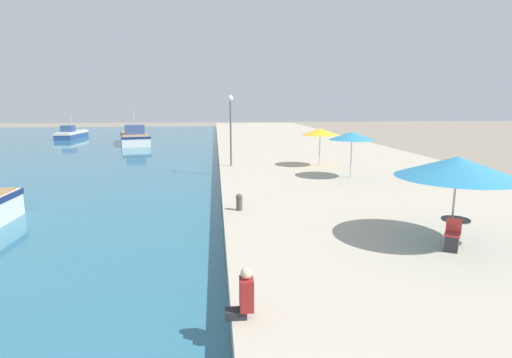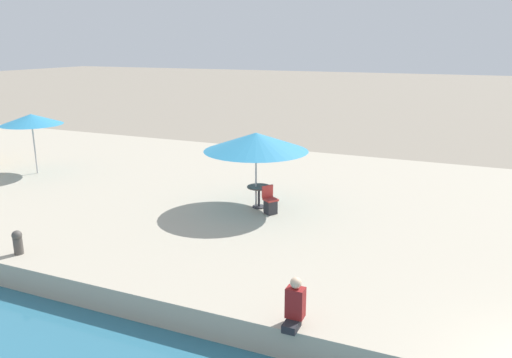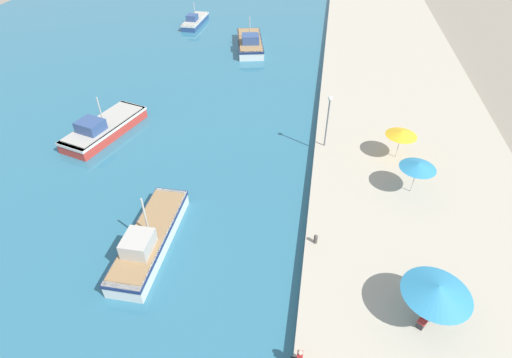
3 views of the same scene
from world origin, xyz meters
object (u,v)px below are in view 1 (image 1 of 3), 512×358
at_px(cafe_umbrella_pink, 457,167).
at_px(cafe_umbrella_striped, 320,132).
at_px(fishing_boat_far, 134,137).
at_px(mooring_bollard, 239,201).
at_px(cafe_table, 455,226).
at_px(fishing_boat_distant, 72,134).
at_px(person_at_quay, 244,296).
at_px(lamppost, 231,118).
at_px(cafe_chair_left, 452,240).
at_px(cafe_umbrella_white, 352,136).

xyz_separation_m(cafe_umbrella_pink, cafe_umbrella_striped, (-0.13, 14.69, -0.02)).
xyz_separation_m(fishing_boat_far, mooring_bollard, (10.41, -33.68, 0.23)).
relative_size(cafe_table, mooring_bollard, 1.22).
distance_m(fishing_boat_distant, person_at_quay, 53.44).
bearing_deg(lamppost, mooring_bollard, -90.71).
xyz_separation_m(fishing_boat_distant, mooring_bollard, (20.31, -41.75, 0.38)).
distance_m(cafe_umbrella_striped, cafe_chair_left, 15.47).
bearing_deg(mooring_bollard, cafe_umbrella_white, 43.44).
distance_m(cafe_chair_left, person_at_quay, 6.71).
bearing_deg(fishing_boat_far, fishing_boat_distant, 127.35).
relative_size(fishing_boat_distant, cafe_umbrella_pink, 2.09).
height_order(cafe_umbrella_striped, lamppost, lamppost).
bearing_deg(lamppost, person_at_quay, -91.58).
height_order(fishing_boat_distant, mooring_bollard, fishing_boat_distant).
relative_size(cafe_umbrella_pink, cafe_umbrella_striped, 1.41).
relative_size(fishing_boat_far, cafe_chair_left, 10.53).
bearing_deg(cafe_umbrella_white, cafe_umbrella_striped, 98.44).
xyz_separation_m(fishing_boat_far, cafe_umbrella_striped, (16.31, -23.22, 2.12)).
bearing_deg(person_at_quay, cafe_umbrella_pink, 29.28).
height_order(fishing_boat_far, lamppost, lamppost).
bearing_deg(fishing_boat_distant, cafe_umbrella_white, -51.77).
bearing_deg(mooring_bollard, fishing_boat_far, 107.18).
distance_m(cafe_umbrella_pink, cafe_umbrella_white, 10.43).
distance_m(fishing_boat_distant, cafe_table, 53.10).
xyz_separation_m(cafe_table, lamppost, (-5.95, 15.44, 2.56)).
bearing_deg(cafe_umbrella_striped, fishing_boat_distant, 129.94).
height_order(person_at_quay, lamppost, lamppost).
relative_size(fishing_boat_distant, cafe_table, 9.05).
height_order(fishing_boat_distant, cafe_table, fishing_boat_distant).
xyz_separation_m(fishing_boat_far, lamppost, (10.55, -22.55, 2.97)).
xyz_separation_m(fishing_boat_far, cafe_umbrella_pink, (16.44, -37.91, 2.14)).
height_order(cafe_umbrella_pink, cafe_umbrella_striped, cafe_umbrella_pink).
bearing_deg(cafe_chair_left, mooring_bollard, -4.37).
height_order(fishing_boat_far, cafe_table, fishing_boat_far).
relative_size(fishing_boat_far, mooring_bollard, 14.66).
distance_m(fishing_boat_far, cafe_table, 41.42).
distance_m(fishing_boat_far, person_at_quay, 42.70).
height_order(cafe_umbrella_white, cafe_chair_left, cafe_umbrella_white).
bearing_deg(fishing_boat_distant, lamppost, -55.08).
height_order(fishing_boat_far, mooring_bollard, fishing_boat_far).
bearing_deg(fishing_boat_far, cafe_chair_left, -80.83).
relative_size(fishing_boat_far, cafe_umbrella_pink, 2.77).
bearing_deg(cafe_umbrella_striped, person_at_quay, -108.97).
height_order(cafe_umbrella_pink, cafe_chair_left, cafe_umbrella_pink).
bearing_deg(mooring_bollard, cafe_chair_left, -40.91).
height_order(cafe_umbrella_pink, person_at_quay, cafe_umbrella_pink).
distance_m(cafe_umbrella_striped, lamppost, 5.86).
distance_m(cafe_table, mooring_bollard, 7.46).
bearing_deg(cafe_table, cafe_umbrella_white, 87.55).
bearing_deg(fishing_boat_far, mooring_bollard, -86.27).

